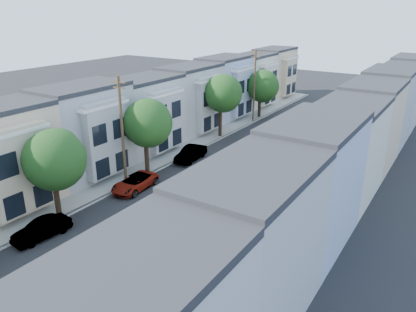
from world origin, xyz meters
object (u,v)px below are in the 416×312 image
parked_left_d (191,154)px  parked_right_d (329,130)px  utility_pole_far (254,86)px  lead_sedan (251,167)px  tree_e (262,86)px  parked_right_b (198,234)px  parked_right_a (133,288)px  utility_pole_near (122,132)px  tree_b (54,160)px  motorcycle (115,307)px  tree_far_r (351,108)px  parked_left_c (135,183)px  parked_right_c (299,154)px  parked_left_b (42,230)px  tree_c (147,123)px  tree_d (223,94)px  fedex_truck (208,187)px

parked_left_d → parked_right_d: 19.41m
utility_pole_far → lead_sedan: bearing=-63.9°
tree_e → parked_right_b: tree_e is taller
lead_sedan → parked_right_a: (2.79, -20.02, -0.07)m
utility_pole_near → parked_left_d: 9.64m
tree_b → utility_pole_far: bearing=90.0°
utility_pole_near → motorcycle: (11.24, -12.71, -4.74)m
utility_pole_far → parked_right_b: (11.20, -30.55, -4.43)m
tree_far_r → lead_sedan: (-4.78, -18.23, -2.85)m
parked_left_c → parked_right_c: bearing=53.0°
lead_sedan → parked_left_b: parked_left_b is taller
tree_c → parked_right_d: (11.20, 21.87, -4.41)m
parked_left_b → parked_right_a: size_ratio=1.12×
tree_far_r → utility_pole_near: utility_pole_near is taller
utility_pole_far → parked_right_a: utility_pole_far is taller
tree_d → parked_left_d: size_ratio=1.75×
parked_right_d → parked_left_c: bearing=-105.8°
tree_d → utility_pole_far: 8.66m
fedex_truck → lead_sedan: 8.26m
utility_pole_near → parked_right_b: 12.88m
parked_left_d → parked_right_c: parked_left_d is taller
parked_left_d → parked_right_a: size_ratio=1.25×
tree_c → parked_right_a: bearing=-52.3°
parked_right_b → motorcycle: size_ratio=2.64×
fedex_truck → parked_right_a: (2.58, -11.82, -1.11)m
parked_right_c → parked_right_b: bearing=-86.6°
tree_b → parked_left_b: (1.40, -2.76, -4.16)m
tree_b → fedex_truck: 12.14m
tree_b → parked_right_d: size_ratio=1.44×
tree_b → fedex_truck: size_ratio=1.13×
parked_left_d → parked_left_b: bearing=-94.8°
parked_right_c → parked_left_b: bearing=-108.1°
fedex_truck → parked_left_c: fedex_truck is taller
parked_right_a → parked_right_d: bearing=90.7°
tree_b → lead_sedan: bearing=62.5°
parked_right_a → motorcycle: bearing=-87.8°
utility_pole_near → parked_right_a: (11.20, -11.15, -4.54)m
utility_pole_far → lead_sedan: utility_pole_far is taller
tree_b → lead_sedan: (8.41, 16.15, -4.17)m
parked_right_c → motorcycle: size_ratio=2.11×
parked_right_c → utility_pole_near: bearing=-123.7°
tree_e → parked_left_b: (1.40, -38.59, -4.03)m
tree_d → tree_e: tree_d is taller
parked_left_d → parked_right_b: 16.29m
tree_e → parked_left_c: tree_e is taller
lead_sedan → parked_left_d: 7.02m
tree_b → parked_left_b: 5.18m
utility_pole_far → parked_right_a: bearing=-73.2°
parked_left_d → parked_right_c: size_ratio=1.10×
tree_d → utility_pole_near: bearing=-90.0°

